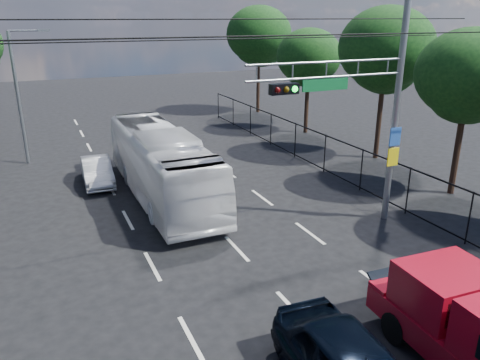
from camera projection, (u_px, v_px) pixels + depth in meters
lane_markings at (185, 193)px, 21.54m from camera, size 6.12×38.00×0.01m
signal_mast at (372, 89)px, 16.66m from camera, size 6.43×0.39×9.50m
streetlight_left at (21, 91)px, 24.70m from camera, size 2.09×0.22×7.08m
utility_wires at (225, 32)px, 14.69m from camera, size 22.00×5.04×0.74m
fence_right at (346, 162)px, 22.54m from camera, size 0.06×34.03×2.00m
tree_right_b at (468, 82)px, 19.89m from camera, size 4.50×4.50×7.31m
tree_right_c at (386, 55)px, 25.07m from camera, size 5.10×5.10×8.29m
tree_right_d at (309, 61)px, 31.24m from camera, size 4.32×4.32×7.02m
tree_right_e at (259, 39)px, 37.85m from camera, size 5.28×5.28×8.58m
white_bus at (161, 164)px, 20.71m from camera, size 2.57×10.93×3.05m
white_van at (97, 171)px, 22.58m from camera, size 1.46×3.82×1.24m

